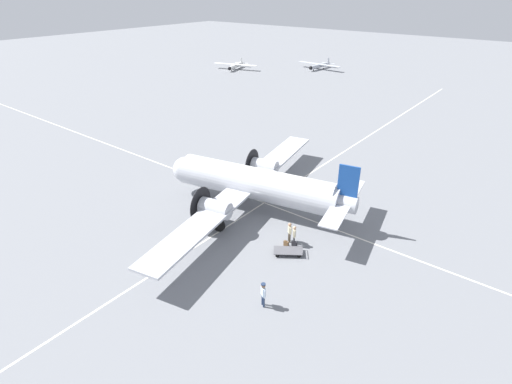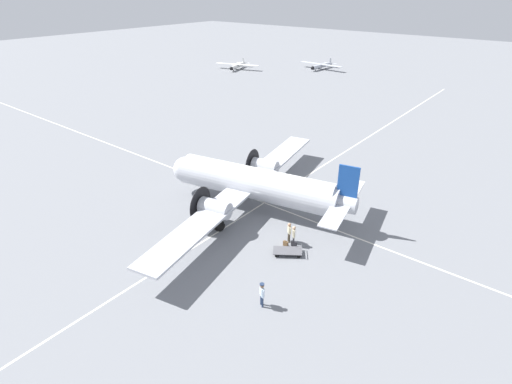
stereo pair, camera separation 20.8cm
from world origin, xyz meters
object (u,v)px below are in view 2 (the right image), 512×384
airliner_main (252,183)px  baggage_cart (288,251)px  suitcase_near_door (294,244)px  light_aircraft_distant (237,66)px  light_aircraft_taxiing (321,66)px  ramp_agent (294,234)px  suitcase_upright_spare (286,244)px  passenger_boarding (289,230)px  crew_foreground (262,292)px

airliner_main → baggage_cart: 8.07m
suitcase_near_door → light_aircraft_distant: size_ratio=0.05×
light_aircraft_taxiing → ramp_agent: bearing=31.6°
suitcase_near_door → suitcase_upright_spare: suitcase_near_door is taller
light_aircraft_distant → baggage_cart: bearing=26.3°
passenger_boarding → baggage_cart: 1.83m
passenger_boarding → light_aircraft_taxiing: 74.19m
airliner_main → passenger_boarding: size_ratio=15.98×
baggage_cart → light_aircraft_distant: 74.95m
suitcase_upright_spare → light_aircraft_distant: size_ratio=0.04×
suitcase_upright_spare → light_aircraft_distant: (51.01, -53.48, 0.63)m
suitcase_upright_spare → light_aircraft_distant: 73.91m
ramp_agent → suitcase_near_door: size_ratio=3.39×
crew_foreground → ramp_agent: bearing=139.5°
crew_foreground → baggage_cart: (1.83, -5.65, -0.85)m
airliner_main → suitcase_upright_spare: bearing=140.5°
crew_foreground → suitcase_near_door: crew_foreground is taller
light_aircraft_distant → passenger_boarding: bearing=26.6°
suitcase_near_door → passenger_boarding: bearing=-23.5°
crew_foreground → suitcase_upright_spare: size_ratio=3.78×
airliner_main → baggage_cart: size_ratio=11.37×
suitcase_upright_spare → light_aircraft_taxiing: size_ratio=0.04×
passenger_boarding → ramp_agent: size_ratio=1.01×
crew_foreground → light_aircraft_distant: light_aircraft_distant is taller
passenger_boarding → ramp_agent: 0.55m
suitcase_upright_spare → light_aircraft_taxiing: (35.08, -66.10, 0.65)m
suitcase_near_door → light_aircraft_taxiing: light_aircraft_taxiing is taller
airliner_main → baggage_cart: (-6.69, 3.90, -2.27)m
suitcase_near_door → suitcase_upright_spare: bearing=33.0°
light_aircraft_taxiing → airliner_main: bearing=28.0°
crew_foreground → suitcase_upright_spare: crew_foreground is taller
crew_foreground → baggage_cart: crew_foreground is taller
crew_foreground → suitcase_near_door: 7.10m
ramp_agent → suitcase_upright_spare: ramp_agent is taller
suitcase_near_door → light_aircraft_taxiing: bearing=-61.5°
light_aircraft_distant → light_aircraft_taxiing: light_aircraft_taxiing is taller
passenger_boarding → light_aircraft_taxiing: light_aircraft_taxiing is taller
airliner_main → light_aircraft_taxiing: bearing=-76.8°
crew_foreground → baggage_cart: size_ratio=0.74×
airliner_main → suitcase_near_door: size_ratio=54.51×
crew_foreground → suitcase_upright_spare: 6.95m
light_aircraft_taxiing → baggage_cart: bearing=31.4°
crew_foreground → light_aircraft_distant: (53.56, -59.88, -0.28)m
ramp_agent → light_aircraft_distant: light_aircraft_distant is taller
suitcase_upright_spare → crew_foreground: bearing=111.7°
suitcase_near_door → light_aircraft_taxiing: (35.63, -65.75, 0.64)m
passenger_boarding → baggage_cart: (-0.86, 1.41, -0.79)m
crew_foreground → suitcase_near_door: (2.00, -6.75, -0.90)m
airliner_main → baggage_cart: bearing=138.1°
baggage_cart → light_aircraft_taxiing: (35.80, -66.86, 0.59)m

